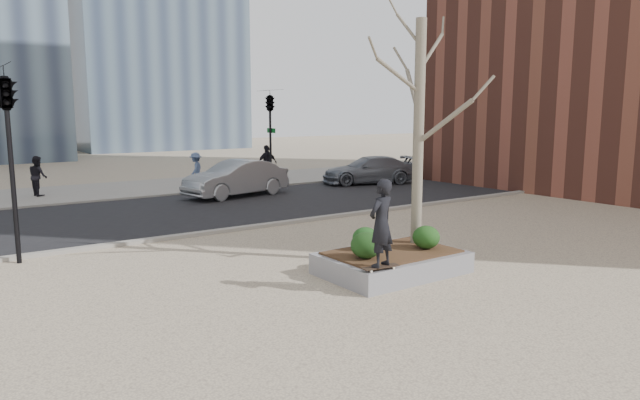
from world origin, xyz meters
TOP-DOWN VIEW (x-y plane):
  - ground at (0.00, 0.00)m, footprint 120.00×120.00m
  - street at (0.00, 10.00)m, footprint 60.00×8.00m
  - far_sidewalk at (0.00, 17.00)m, footprint 60.00×6.00m
  - planter at (1.00, 0.00)m, footprint 3.00×2.00m
  - planter_mulch at (1.00, 0.00)m, footprint 2.70×1.70m
  - sycamore_tree at (2.00, 0.30)m, footprint 2.80×2.80m
  - shrub_left at (0.15, -0.14)m, footprint 0.64×0.64m
  - shrub_middle at (0.65, 0.49)m, footprint 0.57×0.57m
  - shrub_right at (1.77, -0.25)m, footprint 0.60×0.60m
  - skateboard at (-0.10, -0.88)m, footprint 0.80×0.29m
  - skateboarder at (-0.10, -0.88)m, footprint 0.70×0.55m
  - car_silver at (3.44, 12.17)m, footprint 4.69×2.37m
  - car_third at (10.61, 12.23)m, footprint 4.90×3.24m
  - pedestrian_a at (-3.24, 16.97)m, footprint 0.76×0.91m
  - pedestrian_b at (3.29, 15.99)m, footprint 1.11×1.17m
  - pedestrian_c at (6.94, 15.70)m, footprint 1.07×0.45m
  - traffic_light_near at (-5.50, 5.60)m, footprint 0.60×2.48m
  - traffic_light_far at (6.50, 14.60)m, footprint 0.60×2.48m

SIDE VIEW (x-z plane):
  - ground at x=0.00m, z-range 0.00..0.00m
  - street at x=0.00m, z-range 0.00..0.02m
  - far_sidewalk at x=0.00m, z-range 0.00..0.02m
  - planter at x=1.00m, z-range 0.00..0.45m
  - planter_mulch at x=1.00m, z-range 0.45..0.49m
  - skateboard at x=-0.10m, z-range 0.45..0.53m
  - car_third at x=10.61m, z-range 0.02..1.34m
  - shrub_middle at x=0.65m, z-range 0.49..0.97m
  - shrub_right at x=1.77m, z-range 0.49..1.00m
  - car_silver at x=3.44m, z-range 0.02..1.50m
  - shrub_left at x=0.15m, z-range 0.49..1.03m
  - pedestrian_b at x=3.29m, z-range 0.02..1.62m
  - pedestrian_a at x=-3.24m, z-range 0.02..1.68m
  - pedestrian_c at x=6.94m, z-range 0.02..1.85m
  - skateboarder at x=-0.10m, z-range 0.52..2.21m
  - traffic_light_near at x=-5.50m, z-range 0.00..4.50m
  - traffic_light_far at x=6.50m, z-range 0.00..4.50m
  - sycamore_tree at x=2.00m, z-range 0.49..7.09m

